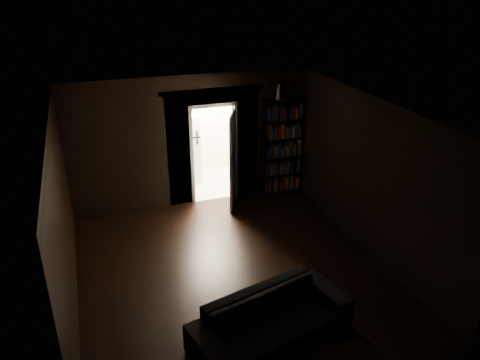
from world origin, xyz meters
name	(u,v)px	position (x,y,z in m)	size (l,w,h in m)	color
ground	(232,272)	(0.00, 0.00, 0.00)	(5.50, 5.50, 0.00)	black
room_walls	(212,158)	(-0.01, 1.07, 1.68)	(5.02, 5.61, 2.84)	black
kitchen_alcove	(200,132)	(0.50, 3.87, 1.21)	(2.20, 1.80, 2.60)	#BCB7A4
sofa	(272,314)	(0.02, -1.66, 0.43)	(2.26, 0.98, 0.87)	black
bookshelf	(281,147)	(2.00, 2.59, 1.10)	(0.90, 0.32, 2.20)	black
refrigerator	(182,147)	(0.08, 4.03, 0.82)	(0.74, 0.68, 1.65)	white
door	(233,161)	(0.79, 2.34, 1.02)	(0.85, 0.05, 2.05)	silver
figurine	(278,92)	(1.85, 2.51, 2.36)	(0.10, 0.10, 0.31)	silver
bottles	(183,108)	(0.14, 4.01, 1.77)	(0.61, 0.08, 0.25)	black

